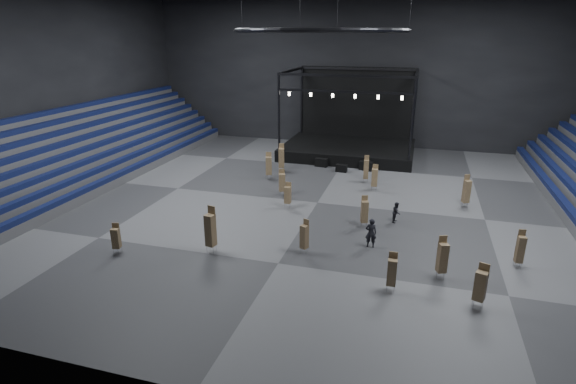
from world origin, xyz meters
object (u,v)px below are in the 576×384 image
(flight_case_right, at_px, (366,166))
(chair_stack_14, at_px, (467,191))
(chair_stack_5, at_px, (375,177))
(chair_stack_7, at_px, (304,236))
(chair_stack_4, at_px, (281,157))
(chair_stack_1, at_px, (364,211))
(flight_case_mid, at_px, (341,168))
(chair_stack_2, at_px, (211,229))
(chair_stack_3, at_px, (366,169))
(chair_stack_11, at_px, (481,285))
(flight_case_left, at_px, (321,162))
(chair_stack_0, at_px, (520,249))
(chair_stack_10, at_px, (116,238))
(crew_member, at_px, (396,212))
(chair_stack_9, at_px, (392,271))
(chair_stack_8, at_px, (442,257))
(chair_stack_13, at_px, (288,194))
(stage, at_px, (350,141))
(chair_stack_6, at_px, (269,165))
(chair_stack_12, at_px, (282,182))
(man_center, at_px, (371,233))

(flight_case_right, xyz_separation_m, chair_stack_14, (8.61, -7.89, 0.88))
(chair_stack_5, bearing_deg, chair_stack_7, -103.05)
(chair_stack_7, distance_m, chair_stack_14, 14.99)
(chair_stack_4, distance_m, chair_stack_7, 17.36)
(chair_stack_1, bearing_deg, flight_case_mid, 88.43)
(chair_stack_2, bearing_deg, chair_stack_3, 76.54)
(flight_case_mid, distance_m, chair_stack_2, 19.82)
(flight_case_right, bearing_deg, chair_stack_7, -94.55)
(chair_stack_5, bearing_deg, chair_stack_11, -67.90)
(flight_case_left, relative_size, flight_case_mid, 1.18)
(chair_stack_0, bearing_deg, flight_case_right, 114.49)
(flight_case_left, bearing_deg, chair_stack_14, -31.18)
(chair_stack_10, bearing_deg, crew_member, 15.60)
(chair_stack_9, bearing_deg, chair_stack_11, -5.32)
(chair_stack_8, relative_size, chair_stack_13, 1.23)
(chair_stack_4, height_order, chair_stack_5, chair_stack_4)
(chair_stack_4, height_order, chair_stack_13, chair_stack_4)
(flight_case_mid, xyz_separation_m, chair_stack_8, (8.73, -18.52, 0.93))
(stage, xyz_separation_m, chair_stack_9, (6.57, -27.93, -0.29))
(flight_case_mid, height_order, chair_stack_3, chair_stack_3)
(crew_member, bearing_deg, chair_stack_6, 68.81)
(chair_stack_10, bearing_deg, chair_stack_7, 0.84)
(chair_stack_11, distance_m, chair_stack_12, 19.02)
(chair_stack_7, bearing_deg, chair_stack_4, 135.76)
(chair_stack_2, bearing_deg, man_center, 31.00)
(stage, bearing_deg, chair_stack_3, -72.92)
(chair_stack_1, bearing_deg, chair_stack_4, 112.15)
(chair_stack_2, relative_size, chair_stack_7, 1.36)
(chair_stack_6, height_order, chair_stack_7, chair_stack_6)
(chair_stack_7, xyz_separation_m, chair_stack_8, (7.98, -0.81, 0.15))
(chair_stack_7, height_order, chair_stack_10, chair_stack_7)
(flight_case_mid, bearing_deg, chair_stack_3, -44.76)
(chair_stack_6, relative_size, chair_stack_14, 0.97)
(chair_stack_0, distance_m, chair_stack_10, 23.89)
(chair_stack_11, bearing_deg, chair_stack_10, -160.00)
(flight_case_left, height_order, flight_case_mid, flight_case_left)
(man_center, bearing_deg, chair_stack_14, -134.05)
(chair_stack_5, height_order, chair_stack_6, chair_stack_6)
(flight_case_left, distance_m, chair_stack_11, 25.66)
(chair_stack_5, relative_size, chair_stack_13, 1.12)
(stage, height_order, chair_stack_10, stage)
(chair_stack_3, xyz_separation_m, chair_stack_13, (-5.03, -8.02, -0.18))
(flight_case_mid, distance_m, flight_case_right, 2.58)
(flight_case_left, relative_size, chair_stack_9, 0.58)
(flight_case_left, height_order, man_center, man_center)
(crew_member, bearing_deg, chair_stack_14, -38.59)
(chair_stack_8, height_order, crew_member, chair_stack_8)
(flight_case_right, relative_size, crew_member, 0.89)
(chair_stack_1, relative_size, chair_stack_9, 1.04)
(chair_stack_6, xyz_separation_m, chair_stack_9, (12.29, -16.50, -0.17))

